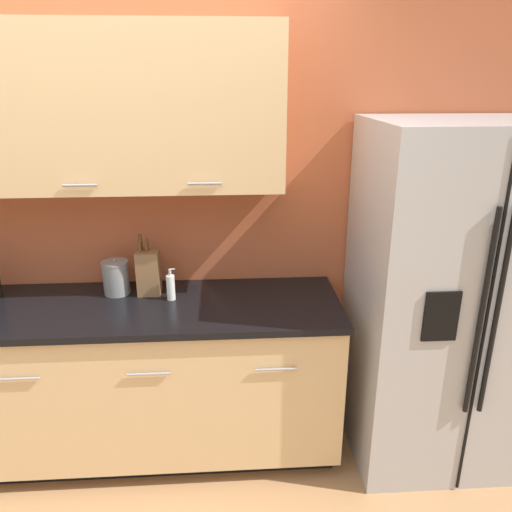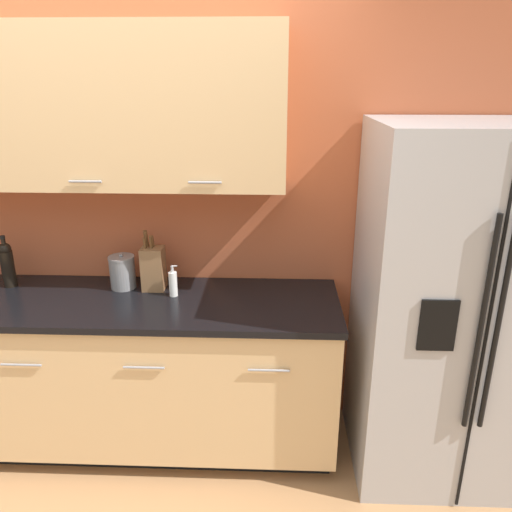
% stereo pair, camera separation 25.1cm
% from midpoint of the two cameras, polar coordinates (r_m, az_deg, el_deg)
% --- Properties ---
extents(wall_back, '(10.00, 0.39, 2.60)m').
position_cam_midpoint_polar(wall_back, '(2.81, -18.98, 7.35)').
color(wall_back, '#BC5B38').
rests_on(wall_back, ground_plane).
extents(counter_unit, '(2.52, 0.64, 0.91)m').
position_cam_midpoint_polar(counter_unit, '(2.94, -19.40, -13.28)').
color(counter_unit, black).
rests_on(counter_unit, ground_plane).
extents(refrigerator, '(0.94, 0.76, 1.82)m').
position_cam_midpoint_polar(refrigerator, '(2.76, 18.79, -4.73)').
color(refrigerator, '#B2B2B5').
rests_on(refrigerator, ground_plane).
extents(knife_block, '(0.12, 0.11, 0.33)m').
position_cam_midpoint_polar(knife_block, '(2.74, -14.78, -1.80)').
color(knife_block, olive).
rests_on(knife_block, counter_unit).
extents(soap_dispenser, '(0.05, 0.04, 0.17)m').
position_cam_midpoint_polar(soap_dispenser, '(2.66, -12.41, -3.53)').
color(soap_dispenser, white).
rests_on(soap_dispenser, counter_unit).
extents(steel_canister, '(0.14, 0.14, 0.20)m').
position_cam_midpoint_polar(steel_canister, '(2.80, -18.28, -2.39)').
color(steel_canister, gray).
rests_on(steel_canister, counter_unit).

